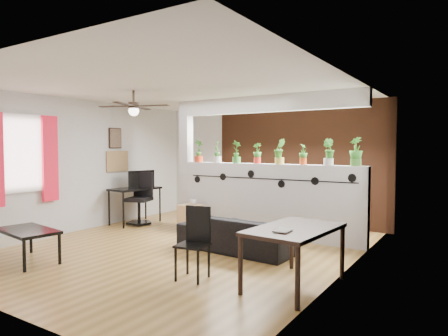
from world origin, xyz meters
TOP-DOWN VIEW (x-y plane):
  - room_shell at (0.00, 0.00)m, footprint 6.30×7.10m
  - partition_wall at (0.80, 1.50)m, footprint 3.60×0.18m
  - ceiling_header at (0.80, 1.50)m, footprint 3.60×0.18m
  - pier_column at (-1.11, 1.50)m, footprint 0.22×0.20m
  - brick_panel at (0.80, 2.97)m, footprint 3.90×0.05m
  - vine_decal at (0.80, 1.40)m, footprint 3.31×0.01m
  - window_assembly at (-2.56, -1.20)m, footprint 0.09×1.30m
  - baseboard_heater at (-2.54, -1.20)m, footprint 0.08×1.00m
  - corkboard at (-2.58, 0.95)m, footprint 0.03×0.60m
  - framed_art at (-2.58, 0.90)m, footprint 0.03×0.34m
  - ceiling_fan at (-0.80, -0.30)m, footprint 1.19×1.19m
  - potted_plant_0 at (-0.78, 1.50)m, footprint 0.28×0.24m
  - potted_plant_1 at (-0.33, 1.50)m, footprint 0.28×0.30m
  - potted_plant_2 at (0.12, 1.50)m, footprint 0.25×0.22m
  - potted_plant_3 at (0.57, 1.50)m, footprint 0.23×0.24m
  - potted_plant_4 at (1.03, 1.50)m, footprint 0.31×0.30m
  - potted_plant_5 at (1.48, 1.50)m, footprint 0.19×0.21m
  - potted_plant_6 at (1.93, 1.50)m, footprint 0.29×0.27m
  - potted_plant_7 at (2.38, 1.50)m, footprint 0.29×0.31m
  - sofa at (0.82, 0.31)m, footprint 1.84×0.80m
  - cube_shelf at (-0.73, 1.16)m, footprint 0.43×0.38m
  - cup at (-0.68, 1.16)m, footprint 0.18×0.18m
  - computer_desk at (-2.19, 1.09)m, footprint 0.67×1.13m
  - monitor at (-2.19, 1.24)m, footprint 0.37×0.14m
  - office_chair at (-2.03, 1.08)m, footprint 0.58×0.58m
  - dining_table at (2.25, -0.73)m, footprint 0.89×1.36m
  - book at (2.15, -1.03)m, footprint 0.17×0.23m
  - folding_chair at (1.06, -1.10)m, footprint 0.42×0.42m
  - coffee_table at (-1.40, -1.84)m, footprint 1.09×0.71m

SIDE VIEW (x-z plane):
  - baseboard_heater at x=-2.54m, z-range 0.00..0.18m
  - cube_shelf at x=-0.73m, z-range 0.00..0.52m
  - sofa at x=0.82m, z-range 0.00..0.53m
  - coffee_table at x=-1.40m, z-range 0.19..0.66m
  - office_chair at x=-2.03m, z-range -0.06..1.03m
  - folding_chair at x=1.06m, z-range 0.08..0.99m
  - cup at x=-0.68m, z-range 0.52..0.62m
  - dining_table at x=2.25m, z-range 0.28..0.99m
  - partition_wall at x=0.80m, z-range 0.00..1.35m
  - computer_desk at x=-2.19m, z-range 0.31..1.09m
  - book at x=2.15m, z-range 0.71..0.73m
  - monitor at x=-2.19m, z-range 0.78..0.98m
  - vine_decal at x=0.80m, z-range 0.93..1.23m
  - room_shell at x=0.00m, z-range -0.15..2.75m
  - pier_column at x=-1.11m, z-range 0.00..2.60m
  - brick_panel at x=0.80m, z-range 0.00..2.60m
  - corkboard at x=-2.58m, z-range 1.12..1.58m
  - window_assembly at x=-2.56m, z-range 0.73..2.28m
  - potted_plant_5 at x=1.48m, z-range 1.36..1.72m
  - potted_plant_3 at x=0.57m, z-range 1.36..1.75m
  - potted_plant_2 at x=0.12m, z-range 1.36..1.80m
  - potted_plant_6 at x=1.93m, z-range 1.36..1.82m
  - potted_plant_4 at x=1.03m, z-range 1.36..1.82m
  - potted_plant_1 at x=-0.33m, z-range 1.36..1.82m
  - potted_plant_0 at x=-0.78m, z-range 1.36..1.83m
  - potted_plant_7 at x=2.38m, z-range 1.36..1.83m
  - framed_art at x=-2.58m, z-range 1.63..2.07m
  - ceiling_fan at x=-0.80m, z-range 2.10..2.53m
  - ceiling_header at x=0.80m, z-range 2.30..2.60m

